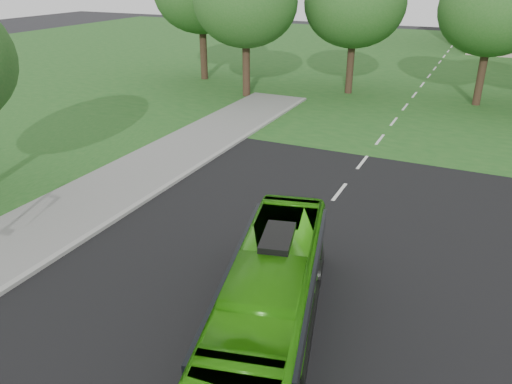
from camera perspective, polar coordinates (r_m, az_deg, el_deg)
ground at (r=14.06m, az=-2.58°, el=-15.42°), size 160.00×160.00×0.00m
street_surfaces at (r=33.94m, az=15.09°, el=8.20°), size 120.00×120.00×0.15m
tree_park_a at (r=37.76m, az=-1.19°, el=20.87°), size 7.43×7.43×9.87m
tree_park_b at (r=39.33m, az=11.24°, el=20.37°), size 7.40×7.40×9.71m
tree_park_c at (r=38.40m, az=25.47°, el=18.25°), size 7.06×7.06×9.38m
bus at (r=13.14m, az=1.75°, el=-11.98°), size 4.03×8.94×2.42m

